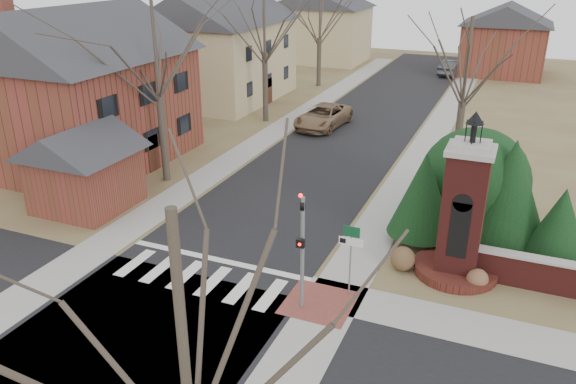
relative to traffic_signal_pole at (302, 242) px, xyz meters
The scene contains 29 objects.
ground 5.05m from the traffic_signal_pole, behind, with size 120.00×120.00×0.00m, color brown.
main_street 22.01m from the traffic_signal_pole, 101.35° to the left, with size 8.00×70.00×0.01m, color black.
cross_street 6.16m from the traffic_signal_pole, 140.28° to the right, with size 120.00×8.00×0.01m, color black.
crosswalk_zone 5.02m from the traffic_signal_pole, behind, with size 8.00×2.20×0.02m, color silver.
stop_bar 5.30m from the traffic_signal_pole, 158.11° to the left, with size 8.00×0.35×0.02m, color silver.
sidewalk_right_main 21.60m from the traffic_signal_pole, 87.59° to the left, with size 2.00×60.00×0.02m, color gray.
sidewalk_left 23.58m from the traffic_signal_pole, 113.91° to the left, with size 2.00×60.00×0.02m, color gray.
curb_apron 2.66m from the traffic_signal_pole, 40.52° to the left, with size 2.40×2.40×0.02m, color brown.
traffic_signal_pole is the anchor object (origin of this frame).
sign_post 2.02m from the traffic_signal_pole, 47.57° to the left, with size 0.90×0.07×2.75m.
brick_gate_monument 6.47m from the traffic_signal_pole, 43.24° to the left, with size 3.20×3.20×6.47m.
house_brick_left 19.81m from the traffic_signal_pole, 151.43° to the left, with size 9.80×11.80×9.42m.
house_stucco_left 31.92m from the traffic_signal_pole, 123.97° to the left, with size 9.80×12.80×9.28m.
garage_left 13.40m from the traffic_signal_pole, 163.01° to the left, with size 4.80×4.80×4.29m.
house_distant_left 50.18m from the traffic_signal_pole, 108.98° to the left, with size 10.80×8.80×8.53m.
house_distant_right 47.58m from the traffic_signal_pole, 85.55° to the left, with size 8.80×8.80×7.30m.
evergreen_near 7.06m from the traffic_signal_pole, 65.72° to the left, with size 2.80×2.80×4.10m.
evergreen_mid 9.83m from the traffic_signal_pole, 50.89° to the left, with size 3.40×3.40×4.70m.
evergreen_far 10.57m from the traffic_signal_pole, 38.95° to the left, with size 2.40×2.40×3.30m.
evergreen_mass 10.09m from the traffic_signal_pole, 62.23° to the left, with size 4.80×4.80×4.80m, color black.
bare_tree_0 14.99m from the traffic_signal_pole, 143.29° to the left, with size 8.05×8.05×11.15m.
bare_tree_1 24.83m from the traffic_signal_pole, 117.81° to the left, with size 8.40×8.40×11.64m.
bare_tree_2 36.66m from the traffic_signal_pole, 108.92° to the left, with size 7.35×7.35×10.19m.
bare_tree_3 16.28m from the traffic_signal_pole, 78.28° to the left, with size 7.00×7.00×9.70m.
bare_tree_4 10.43m from the traffic_signal_pole, 79.93° to the right, with size 6.65×6.65×9.21m.
pickup_truck 22.62m from the traffic_signal_pole, 107.50° to the left, with size 2.63×5.70×1.59m, color #816346.
distant_car 44.54m from the traffic_signal_pole, 91.16° to the left, with size 1.64×4.71×1.55m, color #393B41.
dry_shrub_left 5.20m from the traffic_signal_pole, 54.99° to the left, with size 0.97×0.97×0.97m, color brown.
dry_shrub_right 7.00m from the traffic_signal_pole, 32.91° to the left, with size 0.79×0.79×0.79m, color brown.
Camera 1 is at (10.30, -14.99, 11.45)m, focal length 35.00 mm.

